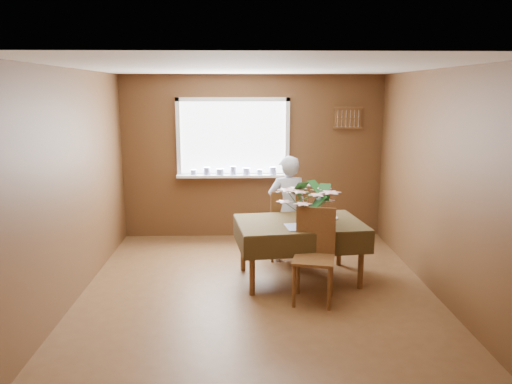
{
  "coord_description": "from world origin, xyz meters",
  "views": [
    {
      "loc": [
        -0.18,
        -5.38,
        2.26
      ],
      "look_at": [
        0.0,
        0.55,
        1.05
      ],
      "focal_mm": 35.0,
      "sensor_mm": 36.0,
      "label": 1
    }
  ],
  "objects_px": {
    "chair_near": "(314,251)",
    "flower_bouquet": "(308,200)",
    "seated_woman": "(287,209)",
    "chair_far": "(283,222)",
    "dining_table": "(300,229)"
  },
  "relations": [
    {
      "from": "seated_woman",
      "to": "flower_bouquet",
      "type": "bearing_deg",
      "value": 91.43
    },
    {
      "from": "dining_table",
      "to": "chair_far",
      "type": "xyz_separation_m",
      "value": [
        -0.14,
        0.75,
        -0.11
      ]
    },
    {
      "from": "chair_far",
      "to": "flower_bouquet",
      "type": "xyz_separation_m",
      "value": [
        0.21,
        -0.94,
        0.51
      ]
    },
    {
      "from": "dining_table",
      "to": "seated_woman",
      "type": "height_order",
      "value": "seated_woman"
    },
    {
      "from": "chair_far",
      "to": "chair_near",
      "type": "xyz_separation_m",
      "value": [
        0.23,
        -1.33,
        0.02
      ]
    },
    {
      "from": "chair_near",
      "to": "seated_woman",
      "type": "bearing_deg",
      "value": 111.29
    },
    {
      "from": "chair_far",
      "to": "dining_table",
      "type": "bearing_deg",
      "value": 86.29
    },
    {
      "from": "chair_near",
      "to": "flower_bouquet",
      "type": "bearing_deg",
      "value": 107.14
    },
    {
      "from": "chair_far",
      "to": "flower_bouquet",
      "type": "height_order",
      "value": "flower_bouquet"
    },
    {
      "from": "seated_woman",
      "to": "flower_bouquet",
      "type": "height_order",
      "value": "seated_woman"
    },
    {
      "from": "seated_woman",
      "to": "flower_bouquet",
      "type": "xyz_separation_m",
      "value": [
        0.15,
        -0.87,
        0.32
      ]
    },
    {
      "from": "dining_table",
      "to": "flower_bouquet",
      "type": "distance_m",
      "value": 0.45
    },
    {
      "from": "chair_far",
      "to": "seated_woman",
      "type": "relative_size",
      "value": 0.67
    },
    {
      "from": "chair_far",
      "to": "seated_woman",
      "type": "distance_m",
      "value": 0.21
    },
    {
      "from": "chair_far",
      "to": "flower_bouquet",
      "type": "bearing_deg",
      "value": 88.14
    }
  ]
}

